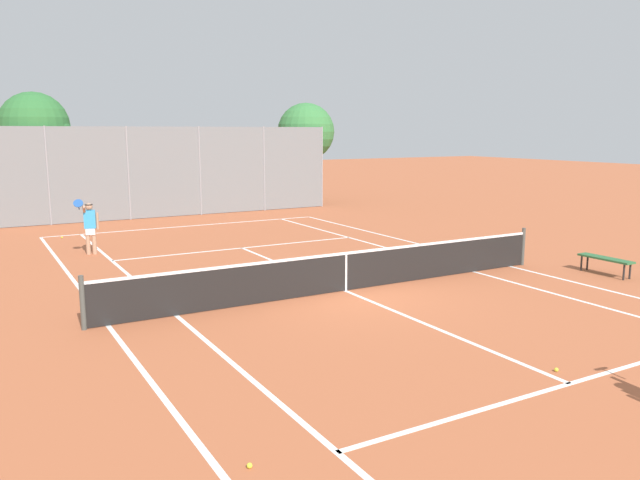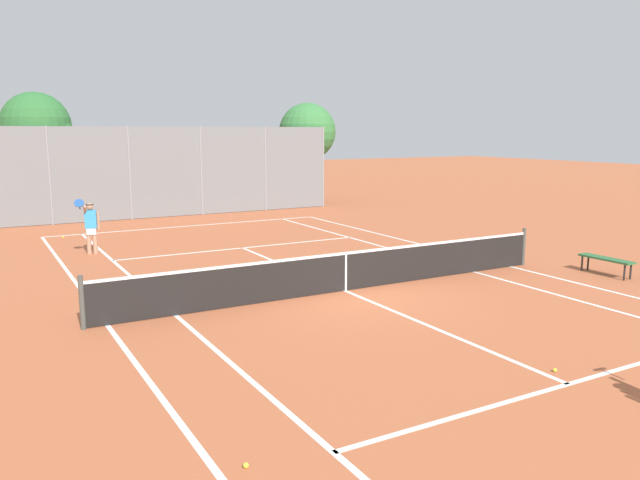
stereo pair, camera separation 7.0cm
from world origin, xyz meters
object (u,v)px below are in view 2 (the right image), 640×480
at_px(loose_tennis_ball_1, 555,370).
at_px(loose_tennis_ball_2, 63,237).
at_px(tennis_net, 346,270).
at_px(loose_tennis_ball_4, 477,261).
at_px(tree_behind_left, 39,128).
at_px(loose_tennis_ball_3, 212,287).
at_px(player_far_left, 91,225).
at_px(loose_tennis_ball_0, 246,465).
at_px(courtside_bench, 606,260).
at_px(tree_behind_right, 307,133).

height_order(loose_tennis_ball_1, loose_tennis_ball_2, same).
relative_size(tennis_net, loose_tennis_ball_4, 181.82).
bearing_deg(tennis_net, loose_tennis_ball_2, 113.18).
bearing_deg(tree_behind_left, loose_tennis_ball_3, -81.51).
distance_m(player_far_left, loose_tennis_ball_2, 3.75).
distance_m(loose_tennis_ball_0, loose_tennis_ball_1, 5.40).
xyz_separation_m(loose_tennis_ball_4, courtside_bench, (1.79, -2.92, 0.38)).
bearing_deg(tennis_net, player_far_left, 120.05).
bearing_deg(loose_tennis_ball_0, tennis_net, 50.18).
bearing_deg(tennis_net, tree_behind_left, 106.49).
bearing_deg(tree_behind_left, tennis_net, -73.51).
xyz_separation_m(loose_tennis_ball_2, tree_behind_right, (12.73, 5.23, 3.62)).
xyz_separation_m(loose_tennis_ball_0, loose_tennis_ball_3, (2.49, 8.02, 0.00)).
distance_m(loose_tennis_ball_0, tree_behind_right, 26.50).
bearing_deg(tree_behind_right, loose_tennis_ball_2, -157.66).
bearing_deg(tree_behind_right, courtside_bench, -92.97).
bearing_deg(tennis_net, loose_tennis_ball_4, 10.59).
bearing_deg(loose_tennis_ball_1, loose_tennis_ball_4, 54.72).
relative_size(tennis_net, player_far_left, 6.76).
height_order(loose_tennis_ball_4, tree_behind_left, tree_behind_left).
distance_m(tree_behind_left, tree_behind_right, 12.75).
relative_size(loose_tennis_ball_1, loose_tennis_ball_4, 1.00).
relative_size(loose_tennis_ball_0, loose_tennis_ball_2, 1.00).
bearing_deg(loose_tennis_ball_1, loose_tennis_ball_3, 110.49).
bearing_deg(loose_tennis_ball_2, loose_tennis_ball_4, -46.16).
relative_size(tennis_net, loose_tennis_ball_0, 181.82).
xyz_separation_m(loose_tennis_ball_0, tree_behind_left, (0.30, 22.69, 3.85)).
height_order(tennis_net, loose_tennis_ball_0, tennis_net).
distance_m(player_far_left, tree_behind_right, 15.43).
xyz_separation_m(tennis_net, loose_tennis_ball_4, (5.12, 0.96, -0.48)).
bearing_deg(loose_tennis_ball_2, loose_tennis_ball_1, -73.66).
distance_m(loose_tennis_ball_4, tree_behind_left, 18.86).
xyz_separation_m(loose_tennis_ball_3, tree_behind_right, (10.56, 14.76, 3.62)).
height_order(loose_tennis_ball_1, courtside_bench, courtside_bench).
height_order(player_far_left, tree_behind_right, tree_behind_right).
xyz_separation_m(loose_tennis_ball_4, tree_behind_right, (2.76, 15.62, 3.62)).
relative_size(loose_tennis_ball_2, loose_tennis_ball_4, 1.00).
relative_size(loose_tennis_ball_2, tree_behind_right, 0.01).
xyz_separation_m(loose_tennis_ball_1, loose_tennis_ball_3, (-2.91, 7.78, 0.00)).
bearing_deg(loose_tennis_ball_1, loose_tennis_ball_0, -177.44).
relative_size(player_far_left, loose_tennis_ball_1, 26.88).
distance_m(loose_tennis_ball_2, tree_behind_right, 14.23).
bearing_deg(loose_tennis_ball_1, tree_behind_left, 102.79).
bearing_deg(loose_tennis_ball_4, loose_tennis_ball_1, -125.28).
bearing_deg(loose_tennis_ball_1, tennis_net, 92.09).
distance_m(loose_tennis_ball_0, loose_tennis_ball_4, 12.54).
height_order(loose_tennis_ball_0, loose_tennis_ball_4, same).
distance_m(tennis_net, courtside_bench, 7.19).
bearing_deg(tree_behind_right, tennis_net, -115.41).
bearing_deg(loose_tennis_ball_1, courtside_bench, 30.89).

